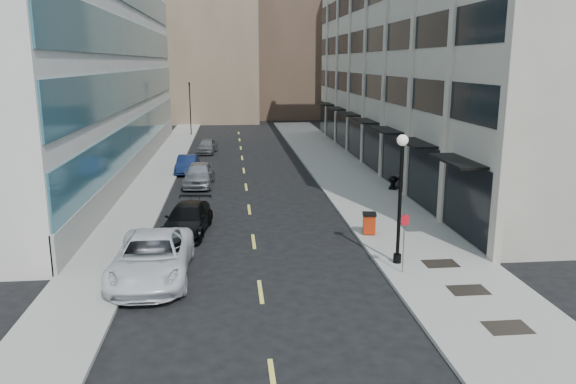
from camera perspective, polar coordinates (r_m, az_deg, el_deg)
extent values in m
plane|color=black|center=(19.40, -2.48, -12.39)|extent=(160.00, 160.00, 0.00)
cube|color=gray|center=(39.31, 6.71, 0.85)|extent=(5.00, 80.00, 0.15)
cube|color=gray|center=(38.79, -13.92, 0.39)|extent=(3.00, 80.00, 0.15)
cube|color=#BAB39E|center=(47.99, 16.58, 13.34)|extent=(14.00, 46.00, 18.00)
cube|color=black|center=(46.27, 7.96, 5.08)|extent=(0.18, 46.00, 3.60)
cube|color=black|center=(45.87, 8.15, 10.65)|extent=(0.12, 46.00, 1.80)
cube|color=black|center=(45.86, 8.30, 15.02)|extent=(0.12, 46.00, 1.80)
cube|color=#BAB39E|center=(24.14, 21.83, 13.75)|extent=(0.35, 0.60, 18.00)
cube|color=#BAB39E|center=(29.61, 16.37, 13.85)|extent=(0.35, 0.60, 18.00)
cube|color=#BAB39E|center=(35.25, 12.64, 13.85)|extent=(0.35, 0.60, 18.00)
cube|color=#BAB39E|center=(40.99, 9.95, 13.81)|extent=(0.35, 0.60, 18.00)
cube|color=#BAB39E|center=(46.80, 7.92, 13.77)|extent=(0.35, 0.60, 18.00)
cube|color=#BAB39E|center=(52.65, 6.34, 13.72)|extent=(0.35, 0.60, 18.00)
cube|color=#BAB39E|center=(58.53, 5.08, 13.67)|extent=(0.35, 0.60, 18.00)
cube|color=#BAB39E|center=(64.44, 4.05, 13.63)|extent=(0.35, 0.60, 18.00)
cube|color=black|center=(26.95, 16.77, 3.04)|extent=(1.30, 4.00, 0.12)
cube|color=black|center=(32.50, 12.76, 4.91)|extent=(1.30, 4.00, 0.12)
cube|color=black|center=(38.18, 9.92, 6.21)|extent=(1.30, 4.00, 0.12)
cube|color=black|center=(43.95, 7.80, 7.16)|extent=(1.30, 4.00, 0.12)
cube|color=black|center=(49.78, 6.18, 7.89)|extent=(1.30, 4.00, 0.12)
cube|color=black|center=(55.64, 4.89, 8.45)|extent=(1.30, 4.00, 0.12)
cube|color=black|center=(61.53, 3.85, 8.91)|extent=(1.30, 4.00, 0.12)
cube|color=silver|center=(46.99, -25.31, 13.90)|extent=(16.00, 46.00, 20.00)
cube|color=gray|center=(45.64, -14.62, 3.27)|extent=(0.20, 46.00, 1.80)
cube|color=#346B7A|center=(45.35, -14.78, 5.89)|extent=(0.14, 45.60, 2.40)
cube|color=#346B7A|center=(45.07, -15.05, 10.30)|extent=(0.14, 45.60, 2.40)
cube|color=#346B7A|center=(45.07, -15.32, 14.74)|extent=(0.14, 45.60, 2.40)
cube|color=#8A755A|center=(85.73, -8.24, 16.73)|extent=(14.00, 18.00, 28.00)
cube|color=brown|center=(90.36, -0.16, 18.58)|extent=(12.00, 16.00, 34.00)
cube|color=#8A755A|center=(96.41, -14.08, 14.28)|extent=(12.00, 14.00, 22.00)
cube|color=#BAB39E|center=(85.64, 7.14, 14.09)|extent=(10.00, 14.00, 20.00)
cube|color=black|center=(19.51, 21.41, -12.69)|extent=(1.40, 1.00, 0.01)
cube|color=black|center=(21.96, 17.84, -9.46)|extent=(1.40, 1.00, 0.01)
cube|color=black|center=(24.37, 15.23, -7.02)|extent=(1.40, 1.00, 0.01)
cube|color=#D8CC4C|center=(15.89, -1.56, -18.56)|extent=(0.15, 2.20, 0.01)
cube|color=#D8CC4C|center=(21.22, -2.81, -10.06)|extent=(0.15, 2.20, 0.01)
cube|color=#D8CC4C|center=(26.83, -3.51, -5.04)|extent=(0.15, 2.20, 0.01)
cube|color=#D8CC4C|center=(32.59, -3.97, -1.77)|extent=(0.15, 2.20, 0.01)
cube|color=#D8CC4C|center=(38.42, -4.28, 0.51)|extent=(0.15, 2.20, 0.01)
cube|color=#D8CC4C|center=(44.29, -4.51, 2.19)|extent=(0.15, 2.20, 0.01)
cube|color=#D8CC4C|center=(50.20, -4.69, 3.48)|extent=(0.15, 2.20, 0.01)
cube|color=#D8CC4C|center=(56.12, -4.83, 4.49)|extent=(0.15, 2.20, 0.01)
cube|color=#D8CC4C|center=(62.06, -4.94, 5.31)|extent=(0.15, 2.20, 0.01)
cube|color=#D8CC4C|center=(68.01, -5.04, 5.99)|extent=(0.15, 2.20, 0.01)
cylinder|color=black|center=(65.86, -9.90, 8.24)|extent=(0.12, 0.12, 6.00)
imported|color=black|center=(65.69, -10.00, 10.83)|extent=(0.66, 0.66, 1.98)
imported|color=silver|center=(22.72, -13.65, -6.48)|extent=(2.92, 6.31, 1.75)
imported|color=black|center=(28.34, -10.17, -2.73)|extent=(2.60, 5.17, 1.44)
imported|color=gray|center=(39.02, -9.04, 1.80)|extent=(2.16, 4.88, 1.63)
imported|color=#121F47|center=(43.81, -10.20, 2.79)|extent=(1.68, 4.15, 1.34)
imported|color=slate|center=(53.09, -8.24, 4.65)|extent=(2.09, 4.18, 1.37)
cube|color=#A2260A|center=(27.60, 8.24, -3.22)|extent=(0.66, 0.66, 0.93)
cube|color=black|center=(27.47, 8.27, -2.23)|extent=(0.74, 0.74, 0.11)
cylinder|color=black|center=(27.95, 7.69, -3.86)|extent=(0.06, 0.20, 0.20)
cylinder|color=black|center=(28.04, 8.43, -3.83)|extent=(0.06, 0.20, 0.20)
cylinder|color=black|center=(24.03, 11.03, -6.63)|extent=(0.33, 0.33, 0.37)
cylinder|color=black|center=(23.33, 11.29, -1.03)|extent=(0.15, 0.15, 4.79)
sphere|color=silver|center=(22.86, 11.57, 5.18)|extent=(0.46, 0.46, 0.46)
cone|color=black|center=(22.82, 11.60, 5.83)|extent=(0.12, 0.12, 0.19)
cylinder|color=slate|center=(22.64, 11.68, -4.99)|extent=(0.05, 0.05, 2.54)
cube|color=red|center=(22.36, 11.80, -2.82)|extent=(0.30, 0.04, 0.40)
cube|color=black|center=(37.66, 10.58, 0.40)|extent=(0.62, 0.62, 0.14)
cylinder|color=black|center=(37.60, 10.60, 0.81)|extent=(0.30, 0.30, 0.46)
ellipsoid|color=black|center=(37.54, 10.62, 1.28)|extent=(0.64, 0.64, 0.45)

